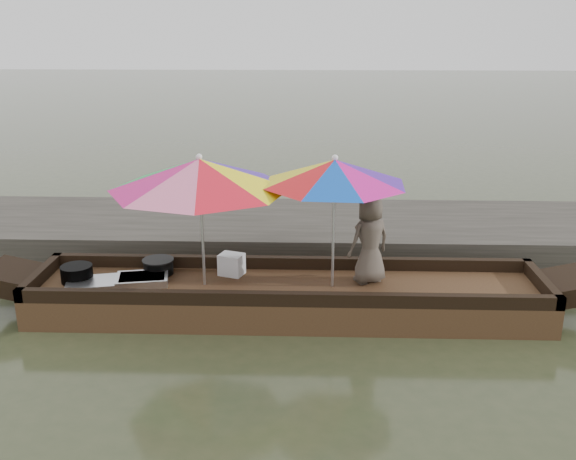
{
  "coord_description": "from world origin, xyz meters",
  "views": [
    {
      "loc": [
        0.24,
        -6.92,
        3.29
      ],
      "look_at": [
        0.0,
        0.1,
        1.0
      ],
      "focal_mm": 40.0,
      "sensor_mm": 36.0,
      "label": 1
    }
  ],
  "objects_px": {
    "boat_hull": "(288,299)",
    "cooking_pot": "(77,274)",
    "tray_scallop": "(93,283)",
    "supply_bag": "(232,264)",
    "vendor": "(370,240)",
    "umbrella_bow": "(202,221)",
    "umbrella_stern": "(334,223)",
    "tray_crayfish": "(142,279)",
    "charcoal_grill": "(158,267)"
  },
  "relations": [
    {
      "from": "boat_hull",
      "to": "tray_scallop",
      "type": "relative_size",
      "value": 10.03
    },
    {
      "from": "cooking_pot",
      "to": "tray_scallop",
      "type": "xyz_separation_m",
      "value": [
        0.22,
        -0.12,
        -0.07
      ]
    },
    {
      "from": "boat_hull",
      "to": "cooking_pot",
      "type": "xyz_separation_m",
      "value": [
        -2.5,
        0.04,
        0.27
      ]
    },
    {
      "from": "tray_crayfish",
      "to": "vendor",
      "type": "xyz_separation_m",
      "value": [
        2.67,
        0.13,
        0.48
      ]
    },
    {
      "from": "cooking_pot",
      "to": "supply_bag",
      "type": "bearing_deg",
      "value": 8.77
    },
    {
      "from": "supply_bag",
      "to": "umbrella_bow",
      "type": "distance_m",
      "value": 0.77
    },
    {
      "from": "supply_bag",
      "to": "vendor",
      "type": "distance_m",
      "value": 1.7
    },
    {
      "from": "tray_crayfish",
      "to": "umbrella_bow",
      "type": "relative_size",
      "value": 0.29
    },
    {
      "from": "umbrella_stern",
      "to": "supply_bag",
      "type": "bearing_deg",
      "value": 165.15
    },
    {
      "from": "tray_scallop",
      "to": "umbrella_bow",
      "type": "relative_size",
      "value": 0.29
    },
    {
      "from": "boat_hull",
      "to": "umbrella_bow",
      "type": "relative_size",
      "value": 2.89
    },
    {
      "from": "umbrella_stern",
      "to": "tray_crayfish",
      "type": "bearing_deg",
      "value": 179.6
    },
    {
      "from": "tray_crayfish",
      "to": "vendor",
      "type": "height_order",
      "value": "vendor"
    },
    {
      "from": "supply_bag",
      "to": "umbrella_stern",
      "type": "relative_size",
      "value": 0.17
    },
    {
      "from": "tray_scallop",
      "to": "vendor",
      "type": "bearing_deg",
      "value": 4.1
    },
    {
      "from": "cooking_pot",
      "to": "tray_crayfish",
      "type": "bearing_deg",
      "value": -1.97
    },
    {
      "from": "boat_hull",
      "to": "tray_scallop",
      "type": "bearing_deg",
      "value": -177.94
    },
    {
      "from": "cooking_pot",
      "to": "umbrella_stern",
      "type": "xyz_separation_m",
      "value": [
        3.02,
        -0.04,
        0.68
      ]
    },
    {
      "from": "vendor",
      "to": "umbrella_stern",
      "type": "bearing_deg",
      "value": -9.31
    },
    {
      "from": "tray_crayfish",
      "to": "tray_scallop",
      "type": "bearing_deg",
      "value": -170.18
    },
    {
      "from": "cooking_pot",
      "to": "umbrella_bow",
      "type": "height_order",
      "value": "umbrella_bow"
    },
    {
      "from": "tray_scallop",
      "to": "umbrella_bow",
      "type": "xyz_separation_m",
      "value": [
        1.3,
        0.08,
        0.74
      ]
    },
    {
      "from": "tray_crayfish",
      "to": "charcoal_grill",
      "type": "relative_size",
      "value": 1.64
    },
    {
      "from": "tray_scallop",
      "to": "charcoal_grill",
      "type": "bearing_deg",
      "value": 30.19
    },
    {
      "from": "cooking_pot",
      "to": "supply_bag",
      "type": "relative_size",
      "value": 1.32
    },
    {
      "from": "tray_crayfish",
      "to": "vendor",
      "type": "bearing_deg",
      "value": 2.88
    },
    {
      "from": "boat_hull",
      "to": "umbrella_bow",
      "type": "distance_m",
      "value": 1.36
    },
    {
      "from": "tray_crayfish",
      "to": "umbrella_stern",
      "type": "bearing_deg",
      "value": -0.4
    },
    {
      "from": "tray_scallop",
      "to": "vendor",
      "type": "distance_m",
      "value": 3.28
    },
    {
      "from": "tray_scallop",
      "to": "supply_bag",
      "type": "height_order",
      "value": "supply_bag"
    },
    {
      "from": "boat_hull",
      "to": "vendor",
      "type": "distance_m",
      "value": 1.19
    },
    {
      "from": "boat_hull",
      "to": "supply_bag",
      "type": "xyz_separation_m",
      "value": [
        -0.69,
        0.32,
        0.3
      ]
    },
    {
      "from": "cooking_pot",
      "to": "vendor",
      "type": "relative_size",
      "value": 0.35
    },
    {
      "from": "charcoal_grill",
      "to": "vendor",
      "type": "relative_size",
      "value": 0.34
    },
    {
      "from": "charcoal_grill",
      "to": "vendor",
      "type": "height_order",
      "value": "vendor"
    },
    {
      "from": "supply_bag",
      "to": "umbrella_stern",
      "type": "xyz_separation_m",
      "value": [
        1.21,
        -0.32,
        0.65
      ]
    },
    {
      "from": "umbrella_bow",
      "to": "umbrella_stern",
      "type": "bearing_deg",
      "value": 0.0
    },
    {
      "from": "charcoal_grill",
      "to": "umbrella_bow",
      "type": "height_order",
      "value": "umbrella_bow"
    },
    {
      "from": "charcoal_grill",
      "to": "umbrella_stern",
      "type": "bearing_deg",
      "value": -8.56
    },
    {
      "from": "tray_scallop",
      "to": "umbrella_stern",
      "type": "xyz_separation_m",
      "value": [
        2.8,
        0.08,
        0.74
      ]
    },
    {
      "from": "tray_crayfish",
      "to": "cooking_pot",
      "type": "bearing_deg",
      "value": 178.03
    },
    {
      "from": "boat_hull",
      "to": "tray_crayfish",
      "type": "height_order",
      "value": "tray_crayfish"
    },
    {
      "from": "supply_bag",
      "to": "vendor",
      "type": "height_order",
      "value": "vendor"
    },
    {
      "from": "boat_hull",
      "to": "umbrella_bow",
      "type": "xyz_separation_m",
      "value": [
        -0.98,
        0.0,
        0.95
      ]
    },
    {
      "from": "umbrella_stern",
      "to": "boat_hull",
      "type": "bearing_deg",
      "value": 180.0
    },
    {
      "from": "tray_scallop",
      "to": "umbrella_bow",
      "type": "distance_m",
      "value": 1.5
    },
    {
      "from": "tray_crayfish",
      "to": "umbrella_stern",
      "type": "xyz_separation_m",
      "value": [
        2.24,
        -0.02,
        0.73
      ]
    },
    {
      "from": "charcoal_grill",
      "to": "umbrella_stern",
      "type": "height_order",
      "value": "umbrella_stern"
    },
    {
      "from": "cooking_pot",
      "to": "tray_crayfish",
      "type": "relative_size",
      "value": 0.62
    },
    {
      "from": "tray_scallop",
      "to": "supply_bag",
      "type": "xyz_separation_m",
      "value": [
        1.59,
        0.4,
        0.1
      ]
    }
  ]
}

